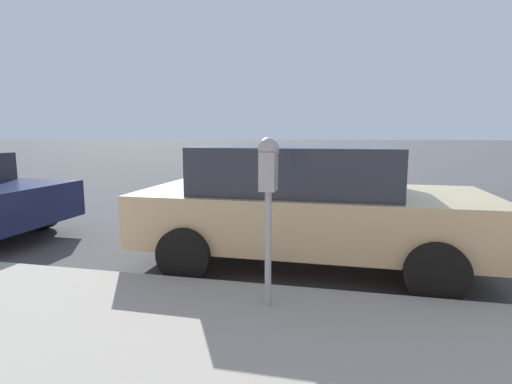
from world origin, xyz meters
name	(u,v)px	position (x,y,z in m)	size (l,w,h in m)	color
ground_plane	(328,244)	(0.00, 0.00, 0.00)	(220.00, 220.00, 0.00)	#424244
parking_meter	(268,179)	(-2.71, 0.44, 1.31)	(0.21, 0.19, 1.53)	gray
car_tan	(307,203)	(-1.01, 0.26, 0.81)	(2.17, 4.37, 1.55)	tan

